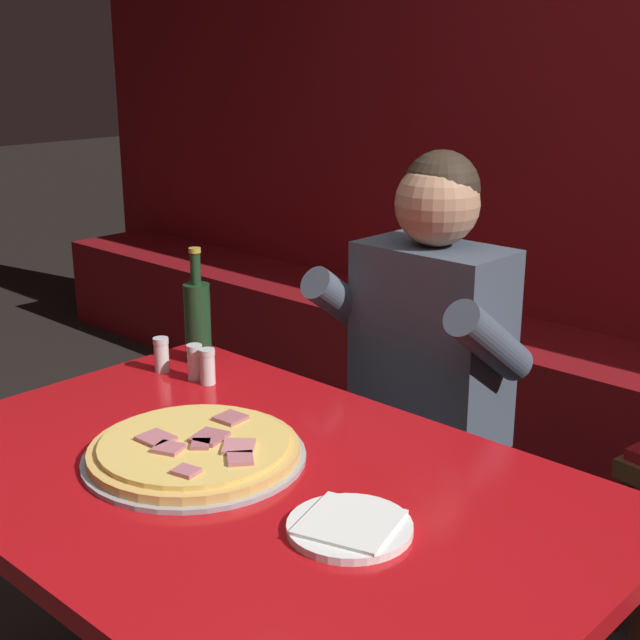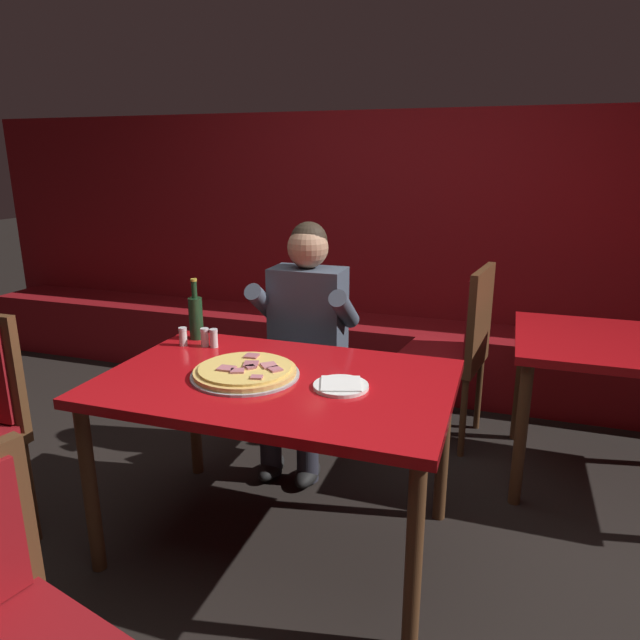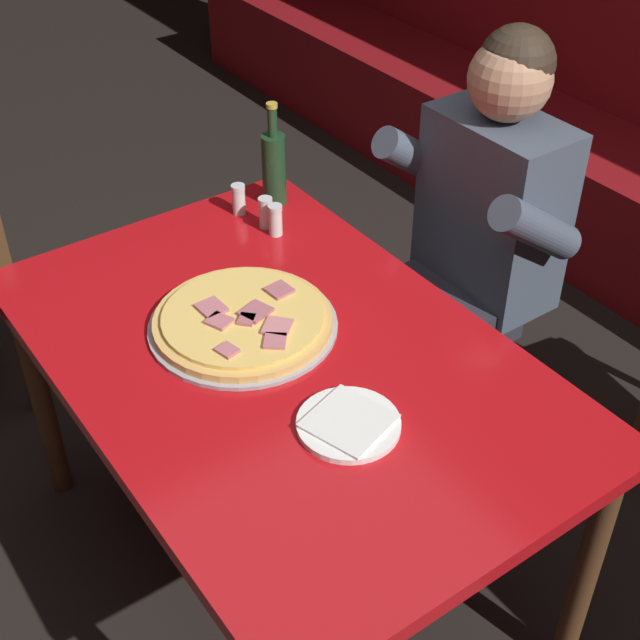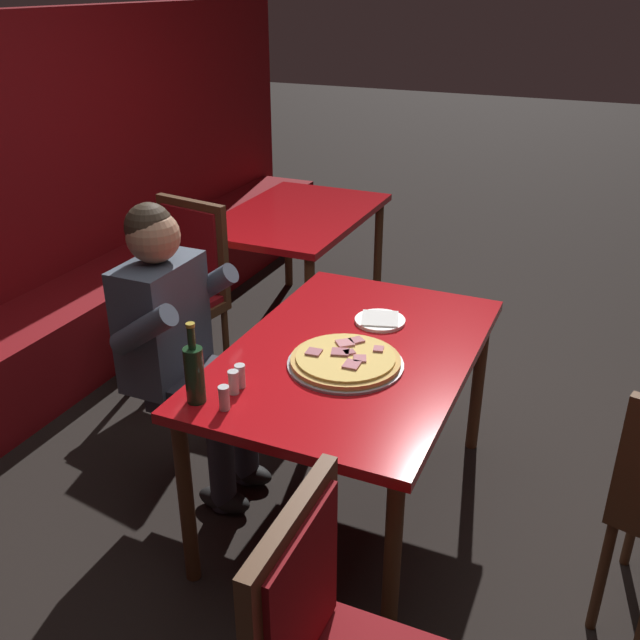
# 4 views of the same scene
# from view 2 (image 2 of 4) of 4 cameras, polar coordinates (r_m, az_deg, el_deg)

# --- Properties ---
(ground_plane) EXTENTS (24.00, 24.00, 0.00)m
(ground_plane) POSITION_cam_2_polar(r_m,az_deg,el_deg) (2.63, -3.99, -21.14)
(ground_plane) COLOR black
(booth_wall_panel) EXTENTS (6.80, 0.16, 1.90)m
(booth_wall_panel) POSITION_cam_2_polar(r_m,az_deg,el_deg) (4.24, 7.12, 7.22)
(booth_wall_panel) COLOR maroon
(booth_wall_panel) RESTS_ON ground_plane
(booth_bench) EXTENTS (6.46, 0.48, 0.46)m
(booth_bench) POSITION_cam_2_polar(r_m,az_deg,el_deg) (4.11, 5.87, -3.38)
(booth_bench) COLOR maroon
(booth_bench) RESTS_ON ground_plane
(main_dining_table) EXTENTS (1.37, 0.89, 0.75)m
(main_dining_table) POSITION_cam_2_polar(r_m,az_deg,el_deg) (2.29, -4.32, -7.60)
(main_dining_table) COLOR #4C2D19
(main_dining_table) RESTS_ON ground_plane
(pizza) EXTENTS (0.43, 0.43, 0.05)m
(pizza) POSITION_cam_2_polar(r_m,az_deg,el_deg) (2.29, -7.48, -5.13)
(pizza) COLOR #9E9EA3
(pizza) RESTS_ON main_dining_table
(plate_white_paper) EXTENTS (0.21, 0.21, 0.02)m
(plate_white_paper) POSITION_cam_2_polar(r_m,az_deg,el_deg) (2.16, 2.10, -6.57)
(plate_white_paper) COLOR white
(plate_white_paper) RESTS_ON main_dining_table
(beer_bottle) EXTENTS (0.07, 0.07, 0.29)m
(beer_bottle) POSITION_cam_2_polar(r_m,az_deg,el_deg) (2.76, -12.32, 0.36)
(beer_bottle) COLOR #19381E
(beer_bottle) RESTS_ON main_dining_table
(shaker_oregano) EXTENTS (0.04, 0.04, 0.09)m
(shaker_oregano) POSITION_cam_2_polar(r_m,az_deg,el_deg) (2.66, -11.44, -1.79)
(shaker_oregano) COLOR silver
(shaker_oregano) RESTS_ON main_dining_table
(shaker_parmesan) EXTENTS (0.04, 0.04, 0.09)m
(shaker_parmesan) POSITION_cam_2_polar(r_m,az_deg,el_deg) (2.64, -10.57, -1.88)
(shaker_parmesan) COLOR silver
(shaker_parmesan) RESTS_ON main_dining_table
(shaker_red_pepper_flakes) EXTENTS (0.04, 0.04, 0.09)m
(shaker_red_pepper_flakes) POSITION_cam_2_polar(r_m,az_deg,el_deg) (2.69, -13.53, -1.70)
(shaker_red_pepper_flakes) COLOR silver
(shaker_red_pepper_flakes) RESTS_ON main_dining_table
(diner_seated_blue_shirt) EXTENTS (0.53, 0.53, 1.27)m
(diner_seated_blue_shirt) POSITION_cam_2_polar(r_m,az_deg,el_deg) (2.93, -1.73, -1.52)
(diner_seated_blue_shirt) COLOR black
(diner_seated_blue_shirt) RESTS_ON ground_plane
(dining_chair_near_left) EXTENTS (0.50, 0.50, 1.02)m
(dining_chair_near_left) POSITION_cam_2_polar(r_m,az_deg,el_deg) (3.29, 13.51, -2.17)
(dining_chair_near_left) COLOR #4C2D19
(dining_chair_near_left) RESTS_ON ground_plane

